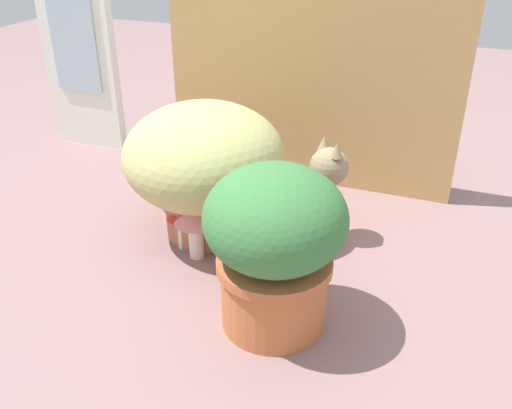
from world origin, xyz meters
The scene contains 8 objects.
ground_plane centered at (0.00, 0.00, 0.00)m, with size 6.00×6.00×0.00m, color gray.
cardboard_backdrop centered at (0.06, 0.59, 0.39)m, with size 0.99×0.03×0.78m, color tan.
window_panel_white centered at (-0.85, 0.60, 0.50)m, with size 0.31×0.05×0.99m.
grass_planter centered at (-0.10, 0.13, 0.23)m, with size 0.45×0.45×0.40m.
leafy_planter centered at (0.21, -0.18, 0.22)m, with size 0.31×0.31×0.39m.
cat centered at (0.17, 0.16, 0.12)m, with size 0.33×0.31×0.32m.
mushroom_ornament_red centered at (-0.13, 0.03, 0.10)m, with size 0.09×0.09×0.14m.
mushroom_ornament_pink centered at (-0.08, 0.00, 0.12)m, with size 0.11×0.11×0.16m.
Camera 1 is at (0.55, -1.15, 0.87)m, focal length 39.08 mm.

